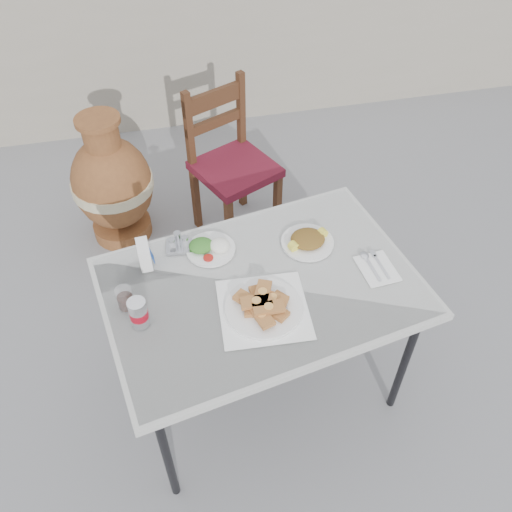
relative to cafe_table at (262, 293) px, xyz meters
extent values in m
plane|color=slate|center=(0.16, -0.09, -0.66)|extent=(80.00, 80.00, 0.00)
cylinder|color=black|center=(-0.45, -0.41, -0.33)|extent=(0.03, 0.03, 0.67)
cylinder|color=black|center=(0.56, -0.23, -0.33)|extent=(0.03, 0.03, 0.67)
cylinder|color=black|center=(-0.56, 0.23, -0.33)|extent=(0.03, 0.03, 0.67)
cylinder|color=black|center=(0.45, 0.41, -0.33)|extent=(0.03, 0.03, 0.67)
cube|color=white|center=(0.00, 0.00, 0.03)|extent=(1.29, 0.99, 0.03)
cube|color=white|center=(0.00, 0.00, 0.05)|extent=(1.25, 0.94, 0.00)
cube|color=white|center=(-0.02, -0.12, 0.05)|extent=(0.34, 0.34, 0.00)
cylinder|color=white|center=(-0.02, -0.12, 0.06)|extent=(0.28, 0.28, 0.01)
cylinder|color=white|center=(-0.02, -0.12, 0.06)|extent=(0.29, 0.29, 0.01)
cylinder|color=white|center=(-0.16, 0.22, 0.06)|extent=(0.20, 0.20, 0.01)
ellipsoid|color=white|center=(-0.12, 0.21, 0.08)|extent=(0.08, 0.08, 0.05)
ellipsoid|color=#337220|center=(-0.19, 0.23, 0.08)|extent=(0.10, 0.09, 0.04)
cylinder|color=#AE1812|center=(-0.18, 0.17, 0.06)|extent=(0.04, 0.04, 0.01)
cylinder|color=white|center=(0.23, 0.18, 0.06)|extent=(0.21, 0.21, 0.01)
ellipsoid|color=#276419|center=(0.23, 0.18, 0.08)|extent=(0.14, 0.13, 0.04)
cylinder|color=yellow|center=(0.16, 0.15, 0.08)|extent=(0.05, 0.04, 0.04)
cylinder|color=yellow|center=(0.30, 0.19, 0.08)|extent=(0.05, 0.04, 0.04)
cylinder|color=silver|center=(-0.46, -0.08, 0.11)|extent=(0.07, 0.07, 0.12)
cylinder|color=red|center=(-0.46, -0.08, 0.10)|extent=(0.07, 0.07, 0.03)
cylinder|color=silver|center=(-0.46, -0.08, 0.17)|extent=(0.06, 0.06, 0.00)
cylinder|color=white|center=(-0.50, 0.00, 0.10)|extent=(0.06, 0.06, 0.09)
cylinder|color=black|center=(-0.50, 0.00, 0.08)|extent=(0.06, 0.06, 0.05)
cube|color=white|center=(-0.42, 0.20, 0.10)|extent=(0.05, 0.09, 0.11)
cube|color=#1847B8|center=(-0.39, 0.20, 0.10)|extent=(0.02, 0.05, 0.06)
cube|color=silver|center=(-0.28, 0.26, 0.06)|extent=(0.12, 0.10, 0.01)
cylinder|color=white|center=(-0.31, 0.24, 0.09)|extent=(0.02, 0.02, 0.06)
cylinder|color=white|center=(-0.25, 0.24, 0.09)|extent=(0.02, 0.02, 0.06)
cylinder|color=silver|center=(-0.28, 0.28, 0.09)|extent=(0.03, 0.03, 0.05)
cube|color=white|center=(0.46, -0.02, 0.05)|extent=(0.15, 0.18, 0.00)
cube|color=silver|center=(0.44, -0.02, 0.06)|extent=(0.02, 0.13, 0.00)
ellipsoid|color=silver|center=(0.43, 0.05, 0.06)|extent=(0.03, 0.04, 0.01)
cube|color=silver|center=(0.47, -0.02, 0.06)|extent=(0.02, 0.13, 0.00)
cube|color=silver|center=(0.47, 0.06, 0.06)|extent=(0.02, 0.04, 0.00)
cube|color=#34200E|center=(0.02, 0.85, -0.45)|extent=(0.05, 0.05, 0.42)
cube|color=#34200E|center=(0.33, 1.00, -0.45)|extent=(0.05, 0.05, 0.42)
cube|color=#34200E|center=(-0.12, 1.16, -0.45)|extent=(0.05, 0.05, 0.42)
cube|color=#34200E|center=(0.19, 1.30, -0.45)|extent=(0.05, 0.05, 0.42)
cube|color=maroon|center=(0.10, 1.08, -0.22)|extent=(0.52, 0.52, 0.05)
cube|color=#34200E|center=(-0.12, 1.16, 0.00)|extent=(0.05, 0.05, 0.47)
cube|color=#34200E|center=(0.19, 1.30, 0.00)|extent=(0.05, 0.05, 0.47)
cube|color=#34200E|center=(0.03, 1.23, 0.14)|extent=(0.35, 0.18, 0.09)
cube|color=#34200E|center=(0.03, 1.23, 0.00)|extent=(0.35, 0.18, 0.06)
cylinder|color=brown|center=(-0.57, 1.20, -0.62)|extent=(0.34, 0.34, 0.08)
ellipsoid|color=brown|center=(-0.57, 1.20, -0.29)|extent=(0.45, 0.45, 0.56)
cylinder|color=#C3B78E|center=(-0.57, 1.20, -0.29)|extent=(0.45, 0.45, 0.06)
cylinder|color=brown|center=(-0.57, 1.20, 0.02)|extent=(0.19, 0.19, 0.17)
cylinder|color=brown|center=(-0.57, 1.20, 0.11)|extent=(0.23, 0.23, 0.03)
cube|color=gray|center=(0.16, 2.41, -0.06)|extent=(6.00, 0.25, 1.20)
camera|label=1|loc=(-0.31, -1.30, 1.59)|focal=38.00mm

